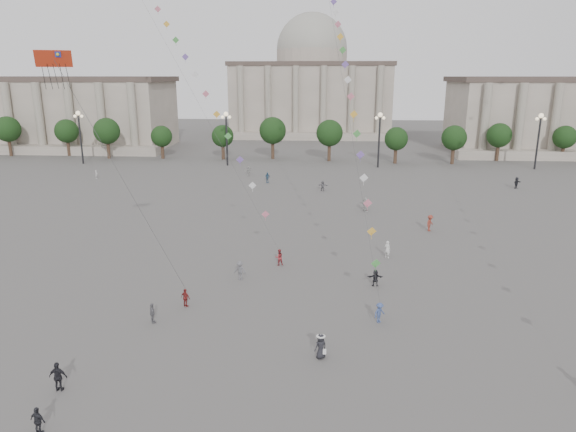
{
  "coord_description": "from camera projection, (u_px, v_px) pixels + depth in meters",
  "views": [
    {
      "loc": [
        4.54,
        -31.09,
        17.7
      ],
      "look_at": [
        1.42,
        12.0,
        5.74
      ],
      "focal_mm": 32.0,
      "sensor_mm": 36.0,
      "label": 1
    }
  ],
  "objects": [
    {
      "name": "hall_central",
      "position": [
        311.0,
        86.0,
        155.34
      ],
      "size": [
        48.3,
        34.3,
        35.5
      ],
      "color": "gray",
      "rests_on": "ground"
    },
    {
      "name": "person_crowd_9",
      "position": [
        517.0,
        183.0,
        82.21
      ],
      "size": [
        1.66,
        1.48,
        1.83
      ],
      "primitive_type": "imported",
      "rotation": [
        0.0,
        0.0,
        0.68
      ],
      "color": "black",
      "rests_on": "ground"
    },
    {
      "name": "person_crowd_0",
      "position": [
        267.0,
        178.0,
        86.46
      ],
      "size": [
        1.13,
        0.95,
        1.8
      ],
      "primitive_type": "imported",
      "rotation": [
        0.0,
        0.0,
        0.58
      ],
      "color": "#385C7E",
      "rests_on": "ground"
    },
    {
      "name": "kite_flyer_1",
      "position": [
        380.0,
        313.0,
        37.72
      ],
      "size": [
        1.13,
        1.1,
        1.55
      ],
      "primitive_type": "imported",
      "rotation": [
        0.0,
        0.0,
        0.73
      ],
      "color": "#394D82",
      "rests_on": "ground"
    },
    {
      "name": "lamp_post_far_east",
      "position": [
        539.0,
        131.0,
        97.12
      ],
      "size": [
        2.0,
        0.9,
        10.65
      ],
      "color": "#262628",
      "rests_on": "ground"
    },
    {
      "name": "person_crowd_10",
      "position": [
        96.0,
        174.0,
        90.06
      ],
      "size": [
        0.36,
        0.54,
        1.48
      ],
      "primitive_type": "imported",
      "rotation": [
        0.0,
        0.0,
        1.56
      ],
      "color": "silver",
      "rests_on": "ground"
    },
    {
      "name": "kite_flyer_0",
      "position": [
        279.0,
        257.0,
        49.1
      ],
      "size": [
        0.95,
        0.86,
        1.6
      ],
      "primitive_type": "imported",
      "rotation": [
        0.0,
        0.0,
        3.54
      ],
      "color": "maroon",
      "rests_on": "ground"
    },
    {
      "name": "kite_train_west",
      "position": [
        150.0,
        2.0,
        62.51
      ],
      "size": [
        32.88,
        36.57,
        67.38
      ],
      "color": "#3F3F3F",
      "rests_on": "ground"
    },
    {
      "name": "tree_row",
      "position": [
        304.0,
        135.0,
        108.46
      ],
      "size": [
        137.12,
        5.12,
        8.0
      ],
      "color": "#3B281D",
      "rests_on": "ground"
    },
    {
      "name": "person_crowd_8",
      "position": [
        430.0,
        223.0,
        59.78
      ],
      "size": [
        1.31,
        1.43,
        1.93
      ],
      "primitive_type": "imported",
      "rotation": [
        0.0,
        0.0,
        0.95
      ],
      "color": "maroon",
      "rests_on": "ground"
    },
    {
      "name": "lamp_post_far_west",
      "position": [
        79.0,
        128.0,
        103.39
      ],
      "size": [
        2.0,
        0.9,
        10.65
      ],
      "color": "#262628",
      "rests_on": "ground"
    },
    {
      "name": "tourist_3",
      "position": [
        152.0,
        313.0,
        37.65
      ],
      "size": [
        0.8,
        0.97,
        1.55
      ],
      "primitive_type": "imported",
      "rotation": [
        0.0,
        0.0,
        2.12
      ],
      "color": "slate",
      "rests_on": "ground"
    },
    {
      "name": "kite_train_mid",
      "position": [
        333.0,
        3.0,
        59.36
      ],
      "size": [
        7.67,
        54.91,
        71.78
      ],
      "color": "#3F3F3F",
      "rests_on": "ground"
    },
    {
      "name": "hat_person",
      "position": [
        321.0,
        346.0,
        32.92
      ],
      "size": [
        0.98,
        0.91,
        1.69
      ],
      "color": "black",
      "rests_on": "ground"
    },
    {
      "name": "person_crowd_7",
      "position": [
        365.0,
        205.0,
        68.33
      ],
      "size": [
        1.67,
        1.62,
        1.91
      ],
      "primitive_type": "imported",
      "rotation": [
        0.0,
        0.0,
        2.39
      ],
      "color": "beige",
      "rests_on": "ground"
    },
    {
      "name": "person_crowd_12",
      "position": [
        323.0,
        186.0,
        80.39
      ],
      "size": [
        1.55,
        0.6,
        1.64
      ],
      "primitive_type": "imported",
      "rotation": [
        0.0,
        0.0,
        3.06
      ],
      "color": "slate",
      "rests_on": "ground"
    },
    {
      "name": "person_crowd_4",
      "position": [
        249.0,
        171.0,
        92.9
      ],
      "size": [
        1.57,
        1.21,
        1.66
      ],
      "primitive_type": "imported",
      "rotation": [
        0.0,
        0.0,
        3.69
      ],
      "color": "#B1B1AD",
      "rests_on": "ground"
    },
    {
      "name": "lamp_post_mid_east",
      "position": [
        380.0,
        130.0,
        99.21
      ],
      "size": [
        2.0,
        0.9,
        10.65
      ],
      "color": "#262628",
      "rests_on": "ground"
    },
    {
      "name": "hall_west",
      "position": [
        7.0,
        113.0,
        128.16
      ],
      "size": [
        84.0,
        26.22,
        17.2
      ],
      "color": "gray",
      "rests_on": "ground"
    },
    {
      "name": "tourist_1",
      "position": [
        58.0,
        377.0,
        29.5
      ],
      "size": [
        1.06,
        0.44,
        1.81
      ],
      "primitive_type": "imported",
      "rotation": [
        0.0,
        0.0,
        3.14
      ],
      "color": "black",
      "rests_on": "ground"
    },
    {
      "name": "dragon_kite",
      "position": [
        57.0,
        73.0,
        32.63
      ],
      "size": [
        4.38,
        2.57,
        18.64
      ],
      "color": "#AE2A12",
      "rests_on": "ground"
    },
    {
      "name": "person_crowd_13",
      "position": [
        387.0,
        249.0,
        51.04
      ],
      "size": [
        0.77,
        0.74,
        1.77
      ],
      "primitive_type": "imported",
      "rotation": [
        0.0,
        0.0,
        2.43
      ],
      "color": "silver",
      "rests_on": "ground"
    },
    {
      "name": "person_crowd_6",
      "position": [
        240.0,
        270.0,
        45.59
      ],
      "size": [
        1.25,
        0.9,
        1.75
      ],
      "primitive_type": "imported",
      "rotation": [
        0.0,
        0.0,
        6.04
      ],
      "color": "#59595E",
      "rests_on": "ground"
    },
    {
      "name": "ground",
      "position": [
        255.0,
        344.0,
        34.92
      ],
      "size": [
        360.0,
        360.0,
        0.0
      ],
      "primitive_type": "plane",
      "color": "#4F4D4B",
      "rests_on": "ground"
    },
    {
      "name": "person_crowd_3",
      "position": [
        375.0,
        278.0,
        44.26
      ],
      "size": [
        1.4,
        0.52,
        1.48
      ],
      "primitive_type": "imported",
      "rotation": [
        0.0,
        0.0,
        3.21
      ],
      "color": "black",
      "rests_on": "ground"
    },
    {
      "name": "tourist_0",
      "position": [
        186.0,
        298.0,
        40.29
      ],
      "size": [
        0.95,
        0.73,
        1.5
      ],
      "primitive_type": "imported",
      "rotation": [
        0.0,
        0.0,
        2.65
      ],
      "color": "maroon",
      "rests_on": "ground"
    },
    {
      "name": "tourist_4",
      "position": [
        38.0,
        421.0,
        25.99
      ],
      "size": [
        0.95,
        0.58,
        1.51
      ],
      "primitive_type": "imported",
      "rotation": [
        0.0,
        0.0,
        2.88
      ],
      "color": "black",
      "rests_on": "ground"
    },
    {
      "name": "lamp_post_mid_west",
      "position": [
        226.0,
        129.0,
        101.3
      ],
      "size": [
        2.0,
        0.9,
        10.65
      ],
      "color": "#262628",
      "rests_on": "ground"
    }
  ]
}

